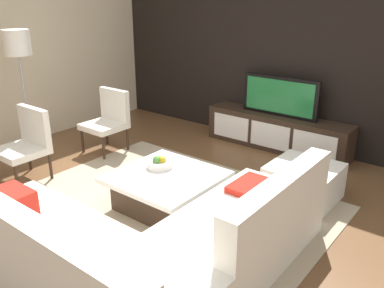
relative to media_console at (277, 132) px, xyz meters
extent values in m
plane|color=brown|center=(0.00, -2.40, -0.25)|extent=(14.00, 14.00, 0.00)
cube|color=black|center=(0.00, 0.30, 1.15)|extent=(6.40, 0.12, 2.80)
cube|color=beige|center=(-3.20, -2.20, 1.15)|extent=(0.12, 5.20, 2.80)
cube|color=tan|center=(-0.10, -2.40, -0.24)|extent=(3.27, 2.73, 0.01)
cube|color=#332319|center=(0.00, 0.00, 0.00)|extent=(2.12, 0.43, 0.50)
cube|color=white|center=(-0.65, -0.22, 0.00)|extent=(0.60, 0.01, 0.35)
cube|color=white|center=(0.00, -0.22, 0.00)|extent=(0.60, 0.01, 0.35)
cube|color=white|center=(0.65, -0.22, 0.00)|extent=(0.60, 0.01, 0.35)
cube|color=black|center=(0.00, 0.00, 0.53)|extent=(1.14, 0.05, 0.56)
cube|color=#1E7238|center=(0.00, -0.03, 0.53)|extent=(1.03, 0.01, 0.47)
cube|color=white|center=(0.20, -3.70, -0.04)|extent=(2.34, 0.85, 0.43)
cube|color=white|center=(0.20, -4.03, 0.37)|extent=(2.34, 0.18, 0.39)
cube|color=white|center=(0.94, -2.50, -0.04)|extent=(0.85, 1.55, 0.43)
cube|color=white|center=(1.28, -2.50, 0.37)|extent=(0.18, 1.55, 0.39)
cube|color=red|center=(-0.50, -3.70, 0.29)|extent=(0.36, 0.20, 0.22)
cube|color=red|center=(0.94, -2.11, 0.21)|extent=(0.60, 0.44, 0.06)
cube|color=#332319|center=(-0.10, -2.30, -0.08)|extent=(0.83, 0.82, 0.33)
cube|color=white|center=(-0.10, -2.30, 0.10)|extent=(1.03, 1.02, 0.05)
cylinder|color=#332319|center=(-1.66, -3.09, -0.06)|extent=(0.04, 0.04, 0.38)
cylinder|color=#332319|center=(-2.13, -2.65, -0.06)|extent=(0.04, 0.04, 0.38)
cylinder|color=#332319|center=(-1.66, -2.65, -0.06)|extent=(0.04, 0.04, 0.38)
cube|color=white|center=(-1.90, -2.87, 0.13)|extent=(0.55, 0.52, 0.08)
cube|color=white|center=(-1.90, -2.65, 0.40)|extent=(0.55, 0.08, 0.45)
cylinder|color=#A5A5AA|center=(-2.54, -2.36, -0.24)|extent=(0.28, 0.28, 0.02)
cylinder|color=#A5A5AA|center=(-2.54, -2.36, 0.46)|extent=(0.03, 0.03, 1.37)
cylinder|color=white|center=(-2.54, -2.36, 1.30)|extent=(0.33, 0.33, 0.32)
cube|color=white|center=(0.95, -1.23, -0.05)|extent=(0.70, 0.70, 0.40)
cylinder|color=silver|center=(-0.28, -2.20, 0.17)|extent=(0.28, 0.28, 0.07)
sphere|color=gold|center=(-0.25, -2.19, 0.22)|extent=(0.09, 0.09, 0.09)
sphere|color=gold|center=(-0.29, -2.18, 0.21)|extent=(0.07, 0.07, 0.07)
sphere|color=#4C8C33|center=(-0.29, -2.23, 0.22)|extent=(0.10, 0.10, 0.10)
cylinder|color=#332319|center=(-2.09, -1.85, -0.06)|extent=(0.04, 0.04, 0.38)
cylinder|color=#332319|center=(-1.64, -1.85, -0.06)|extent=(0.04, 0.04, 0.38)
cylinder|color=#332319|center=(-2.09, -1.41, -0.06)|extent=(0.04, 0.04, 0.38)
cylinder|color=#332319|center=(-1.64, -1.41, -0.06)|extent=(0.04, 0.04, 0.38)
cube|color=white|center=(-1.86, -1.63, 0.13)|extent=(0.53, 0.52, 0.08)
cube|color=white|center=(-1.86, -1.41, 0.40)|extent=(0.53, 0.08, 0.45)
camera|label=1|loc=(2.46, -5.11, 1.90)|focal=37.82mm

